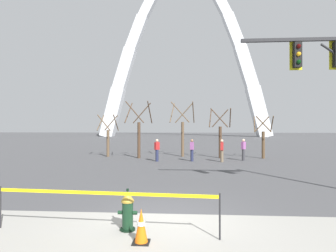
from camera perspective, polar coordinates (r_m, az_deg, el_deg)
The scene contains 14 objects.
ground_plane at distance 7.93m, azimuth -0.73°, elevation -18.19°, with size 240.00×240.00×0.00m, color #474749.
fire_hydrant at distance 6.99m, azimuth -8.21°, elevation -16.68°, with size 0.46×0.48×0.99m.
caution_tape_barrier at distance 6.81m, azimuth -12.89°, elevation -15.15°, with size 5.25×0.40×1.01m.
traffic_cone_by_hydrant at distance 6.29m, azimuth -5.48°, elevation -19.62°, with size 0.36×0.36×0.73m.
monument_arch at distance 75.47m, azimuth 3.37°, elevation 12.86°, with size 44.70×3.35×45.42m.
tree_far_left at distance 23.84m, azimuth -12.12°, elevation -2.40°, with size 1.62×1.63×3.49m.
tree_left_mid at distance 22.24m, azimuth -5.95°, elevation -1.45°, with size 2.05×2.06×4.46m.
tree_center_left at distance 23.42m, azimuth 2.98°, elevation -1.30°, with size 2.08×2.10×4.54m.
tree_center_right at distance 22.63m, azimuth 10.57°, elevation -2.02°, with size 1.82×1.83×3.93m.
tree_right_mid at distance 23.17m, azimuth 18.80°, elevation -2.64°, with size 1.55×1.56×3.32m.
pedestrian_walking_left at distance 20.10m, azimuth 10.91°, elevation -4.90°, with size 0.23×0.36×1.59m.
pedestrian_standing_center at distance 20.12m, azimuth -2.26°, elevation -4.90°, with size 0.38×0.38×1.59m.
pedestrian_walking_right at distance 20.24m, azimuth 4.90°, elevation -4.87°, with size 0.29×0.38×1.59m.
pedestrian_near_trees at distance 21.29m, azimuth 15.11°, elevation -4.63°, with size 0.38×0.39×1.59m.
Camera 1 is at (0.60, -7.53, 2.44)m, focal length 29.95 mm.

